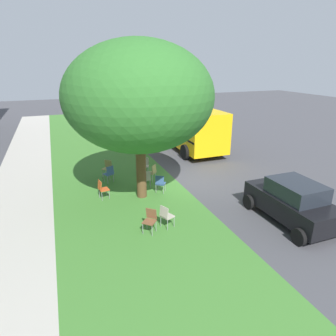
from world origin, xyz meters
The scene contains 15 objects.
ground centered at (0.00, 0.00, 0.00)m, with size 80.00×80.00×0.00m, color #424247.
grass_verge centered at (0.00, 3.20, 0.00)m, with size 48.00×6.00×0.01m, color #3D752D.
sidewalk_strip centered at (0.00, 7.60, 0.00)m, with size 48.00×2.80×0.01m, color #ADA89E.
street_tree centered at (-0.69, 2.40, 4.43)m, with size 6.13×6.13×6.70m.
chair_0 centered at (2.39, 3.39, 0.52)m, with size 0.59×0.59×0.88m.
chair_1 centered at (-3.63, 2.33, 0.52)m, with size 0.54×0.55×0.88m.
chair_2 centered at (1.48, 3.47, 0.52)m, with size 0.56×0.55×0.88m.
chair_3 centered at (2.09, 1.42, 0.52)m, with size 0.56×0.55×0.88m.
chair_4 centered at (0.15, 1.92, 0.52)m, with size 0.51×0.51×0.88m.
chair_5 centered at (-3.70, 2.96, 0.52)m, with size 0.59×0.59×0.88m.
chair_6 centered at (-0.32, 4.10, 0.52)m, with size 0.48×0.49×0.88m.
chair_7 centered at (-0.63, 1.49, 0.52)m, with size 0.58×0.58×0.88m.
chair_8 centered at (0.86, 1.39, 0.52)m, with size 0.59×0.59×0.88m.
parked_car centered at (-4.89, -2.27, 0.84)m, with size 3.70×1.92×1.65m.
school_bus centered at (7.54, -2.90, 1.76)m, with size 10.40×2.80×2.88m.
Camera 1 is at (-12.67, 5.72, 5.79)m, focal length 31.91 mm.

